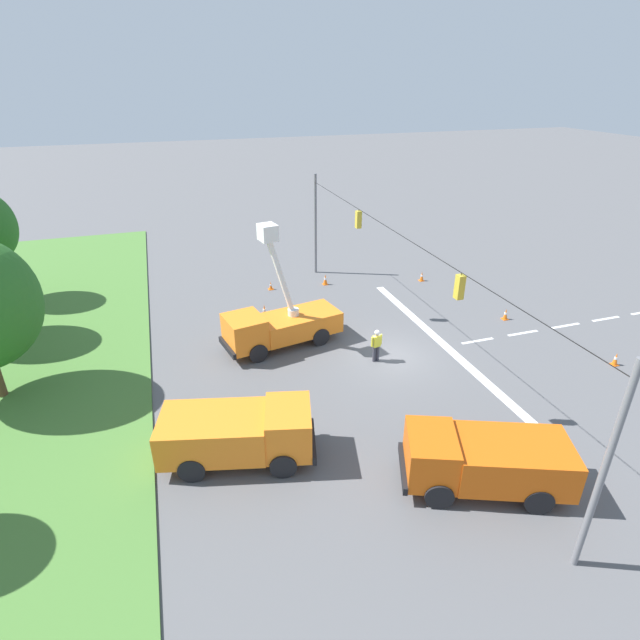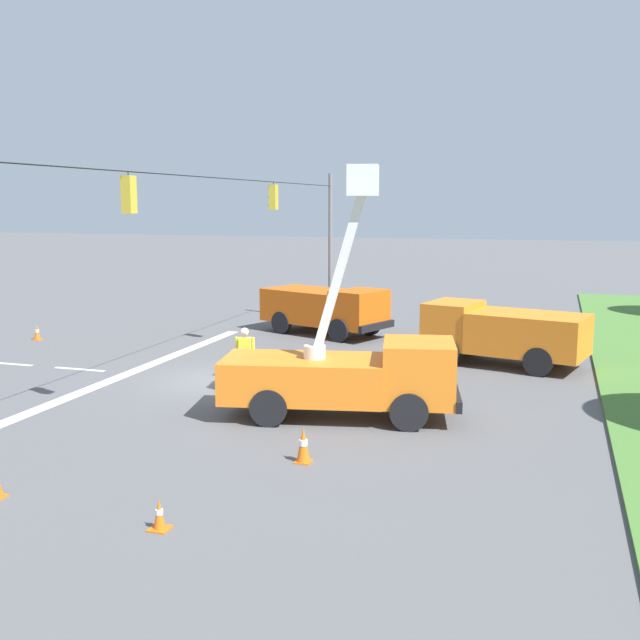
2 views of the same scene
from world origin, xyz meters
name	(u,v)px [view 1 (image 1 of 2)]	position (x,y,z in m)	size (l,w,h in m)	color
ground_plane	(390,356)	(0.00, 0.00, 0.00)	(200.00, 200.00, 0.00)	#565659
grass_verge	(5,421)	(0.00, 18.00, 0.05)	(56.00, 12.00, 0.10)	#477533
lane_markings	(469,342)	(0.00, -4.82, 0.00)	(17.60, 15.25, 0.01)	silver
signal_gantry	(396,281)	(-0.04, 0.00, 4.25)	(26.20, 0.33, 7.20)	slate
utility_truck_bucket_lift	(279,324)	(2.92, 5.26, 1.32)	(3.44, 6.72, 6.79)	orange
utility_truck_support_near	(485,459)	(-9.38, 0.85, 1.21)	(4.39, 6.26, 2.12)	#D6560F
utility_truck_support_far	(239,432)	(-5.25, 8.80, 1.22)	(3.79, 6.22, 2.17)	orange
road_worker	(376,344)	(-0.20, 0.92, 1.00)	(0.32, 0.64, 1.77)	#383842
traffic_cone_foreground_left	(616,359)	(-4.34, -10.49, 0.34)	(0.36, 0.36, 0.69)	orange
traffic_cone_foreground_right	(506,314)	(1.85, -8.48, 0.33)	(0.36, 0.36, 0.69)	orange
traffic_cone_mid_left	(422,276)	(9.01, -6.70, 0.33)	(0.36, 0.36, 0.69)	orange
traffic_cone_mid_right	(264,311)	(6.67, 5.27, 0.41)	(0.36, 0.36, 0.81)	orange
traffic_cone_near_bucket	(271,286)	(10.79, 3.93, 0.27)	(0.36, 0.36, 0.58)	orange
traffic_cone_lane_edge_a	(325,279)	(10.48, 0.08, 0.38)	(0.36, 0.36, 0.76)	orange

